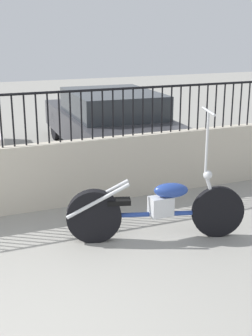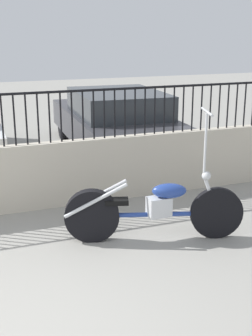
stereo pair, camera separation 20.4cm
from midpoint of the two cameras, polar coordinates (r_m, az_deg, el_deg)
motorcycle_blue at (r=5.67m, az=1.56°, el=-5.04°), size 2.11×0.84×1.59m
car_dark_grey at (r=9.73m, az=-2.55°, el=5.76°), size 2.11×4.69×1.28m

